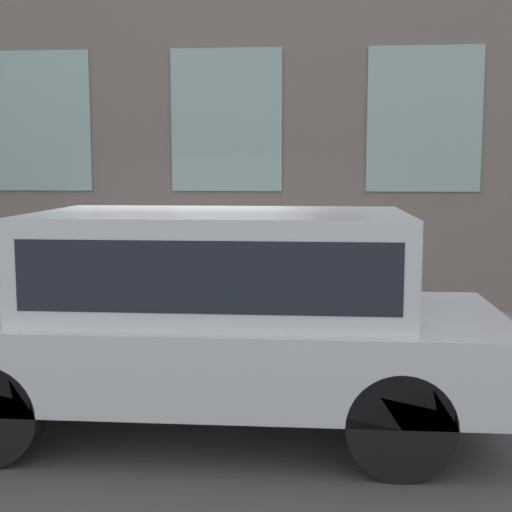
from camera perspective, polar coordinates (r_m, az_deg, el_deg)
The scene contains 5 objects.
ground_plane at distance 7.85m, azimuth -5.05°, elevation -9.51°, with size 80.00×80.00×0.00m, color #514F4C.
sidewalk at distance 9.29m, azimuth -3.45°, elevation -6.38°, with size 3.07×60.00×0.14m.
fire_hydrant at distance 8.30m, azimuth -2.83°, elevation -4.36°, with size 0.35×0.46×0.87m.
person at distance 8.33m, azimuth 2.81°, elevation -2.12°, with size 0.31×0.20×1.27m.
parked_truck_white_near at distance 6.09m, azimuth -3.31°, elevation -3.92°, with size 2.03×4.95×1.87m.
Camera 1 is at (-7.40, -1.29, 2.26)m, focal length 50.00 mm.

